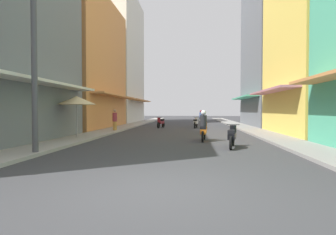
% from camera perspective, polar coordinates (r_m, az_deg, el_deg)
% --- Properties ---
extents(ground_plane, '(101.36, 101.36, 0.00)m').
position_cam_1_polar(ground_plane, '(24.45, 3.28, -2.17)').
color(ground_plane, '#38383A').
extents(sidewalk_left, '(1.80, 54.07, 0.12)m').
position_cam_1_polar(sidewalk_left, '(25.19, -8.94, -1.94)').
color(sidewalk_left, '#9E9991').
rests_on(sidewalk_left, ground).
extents(sidewalk_right, '(1.80, 54.07, 0.12)m').
position_cam_1_polar(sidewalk_right, '(24.86, 15.66, -2.02)').
color(sidewalk_right, gray).
rests_on(sidewalk_right, ground).
extents(building_left_mid, '(7.05, 10.84, 11.03)m').
position_cam_1_polar(building_left_mid, '(25.47, -18.39, 10.34)').
color(building_left_mid, '#D88C4C').
rests_on(building_left_mid, ground).
extents(building_left_far, '(7.05, 10.47, 15.66)m').
position_cam_1_polar(building_left_far, '(36.10, -11.29, 11.47)').
color(building_left_far, silver).
rests_on(building_left_far, ground).
extents(building_right_mid, '(7.05, 8.28, 13.34)m').
position_cam_1_polar(building_right_mid, '(20.54, 30.44, 15.66)').
color(building_right_mid, '#EFD159').
rests_on(building_right_mid, ground).
extents(building_right_far, '(7.05, 9.51, 15.58)m').
position_cam_1_polar(building_right_far, '(29.25, 22.44, 13.68)').
color(building_right_far, slate).
rests_on(building_right_far, ground).
extents(motorbike_white, '(0.57, 1.80, 0.96)m').
position_cam_1_polar(motorbike_white, '(24.37, 5.80, -1.00)').
color(motorbike_white, black).
rests_on(motorbike_white, ground).
extents(motorbike_black, '(0.63, 1.79, 0.96)m').
position_cam_1_polar(motorbike_black, '(11.85, 13.16, -3.72)').
color(motorbike_black, black).
rests_on(motorbike_black, ground).
extents(motorbike_maroon, '(0.66, 1.78, 0.96)m').
position_cam_1_polar(motorbike_maroon, '(24.45, -1.52, -0.98)').
color(motorbike_maroon, black).
rests_on(motorbike_maroon, ground).
extents(motorbike_silver, '(0.55, 1.81, 1.58)m').
position_cam_1_polar(motorbike_silver, '(30.60, 6.87, -0.11)').
color(motorbike_silver, black).
rests_on(motorbike_silver, ground).
extents(motorbike_orange, '(0.55, 1.81, 1.58)m').
position_cam_1_polar(motorbike_orange, '(14.15, 7.39, -2.02)').
color(motorbike_orange, black).
rests_on(motorbike_orange, ground).
extents(pedestrian_crossing, '(0.34, 0.34, 1.64)m').
position_cam_1_polar(pedestrian_crossing, '(20.33, -10.97, -0.62)').
color(pedestrian_crossing, '#BF8C3F').
rests_on(pedestrian_crossing, ground).
extents(vendor_umbrella, '(2.01, 2.01, 2.33)m').
position_cam_1_polar(vendor_umbrella, '(15.40, -18.38, 3.40)').
color(vendor_umbrella, '#99999E').
rests_on(vendor_umbrella, ground).
extents(utility_pole, '(0.20, 1.20, 7.44)m').
position_cam_1_polar(utility_pole, '(10.83, -26.01, 13.21)').
color(utility_pole, '#4C4C4F').
rests_on(utility_pole, ground).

